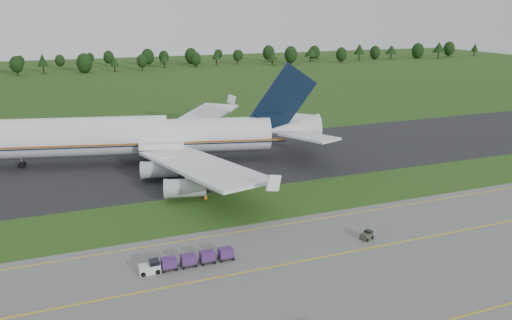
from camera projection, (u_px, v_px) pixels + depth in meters
name	position (u px, v px, depth m)	size (l,w,h in m)	color
ground	(232.00, 207.00, 86.78)	(600.00, 600.00, 0.00)	#244615
apron	(327.00, 313.00, 56.39)	(300.00, 52.00, 0.06)	#61615D
taxiway	(193.00, 163.00, 111.80)	(300.00, 40.00, 0.08)	black
apron_markings	(300.00, 283.00, 62.65)	(300.00, 30.20, 0.01)	#D7BA0C
tree_line	(146.00, 59.00, 288.43)	(529.34, 22.33, 11.41)	black
aircraft	(140.00, 136.00, 109.99)	(78.68, 74.35, 22.01)	white
baggage_train	(186.00, 261.00, 66.47)	(12.82, 1.64, 1.58)	silver
utility_cart	(367.00, 236.00, 74.39)	(2.17, 1.77, 1.03)	#323928
edge_markers	(240.00, 194.00, 92.51)	(13.45, 0.30, 0.60)	orange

